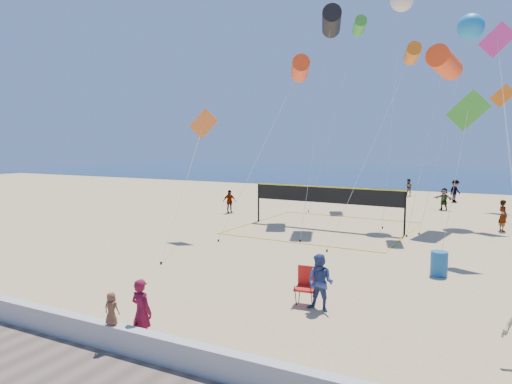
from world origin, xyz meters
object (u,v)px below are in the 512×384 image
at_px(woman, 142,312).
at_px(trash_barrel, 439,264).
at_px(camp_chair, 307,283).
at_px(volleyball_net, 326,200).

relative_size(woman, trash_barrel, 1.81).
height_order(camp_chair, volleyball_net, volleyball_net).
xyz_separation_m(camp_chair, volleyball_net, (-3.34, 11.87, 0.97)).
bearing_deg(volleyball_net, trash_barrel, -44.42).
bearing_deg(camp_chair, woman, -125.33).
distance_m(camp_chair, trash_barrel, 5.85).
xyz_separation_m(woman, camp_chair, (2.48, 4.38, -0.17)).
bearing_deg(camp_chair, trash_barrel, 50.60).
relative_size(woman, camp_chair, 1.30).
xyz_separation_m(camp_chair, trash_barrel, (3.24, 4.87, -0.19)).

